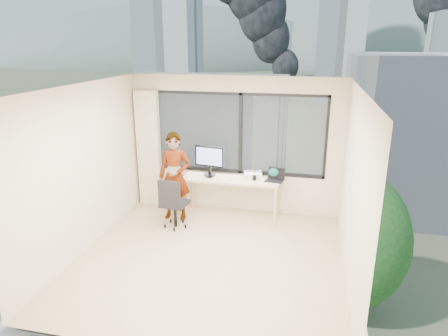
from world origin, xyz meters
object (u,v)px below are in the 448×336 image
(laptop, at_px, (275,176))
(chair, at_px, (175,202))
(monitor, at_px, (210,161))
(handbag, at_px, (276,173))
(game_console, at_px, (253,174))
(desk, at_px, (232,196))
(person, at_px, (175,177))

(laptop, bearing_deg, chair, -145.04)
(monitor, height_order, laptop, monitor)
(chair, relative_size, handbag, 3.40)
(handbag, bearing_deg, game_console, -165.49)
(game_console, bearing_deg, monitor, 178.22)
(monitor, xyz_separation_m, handbag, (1.24, 0.09, -0.18))
(desk, relative_size, person, 1.10)
(desk, height_order, person, person)
(person, height_order, monitor, person)
(person, relative_size, handbag, 5.87)
(handbag, bearing_deg, laptop, -73.57)
(desk, xyz_separation_m, monitor, (-0.44, 0.07, 0.66))
(desk, relative_size, chair, 1.90)
(chair, distance_m, monitor, 1.06)
(desk, bearing_deg, chair, -140.96)
(chair, height_order, person, person)
(desk, distance_m, handbag, 0.95)
(desk, bearing_deg, monitor, 171.11)
(handbag, bearing_deg, desk, -152.16)
(game_console, bearing_deg, person, -168.22)
(desk, distance_m, chair, 1.14)
(person, xyz_separation_m, game_console, (1.37, 0.53, -0.03))
(monitor, height_order, handbag, monitor)
(monitor, bearing_deg, desk, -0.30)
(chair, xyz_separation_m, handbag, (1.68, 0.88, 0.38))
(game_console, bearing_deg, chair, -153.89)
(handbag, bearing_deg, chair, -136.04)
(desk, xyz_separation_m, handbag, (0.80, 0.16, 0.48))
(chair, bearing_deg, handbag, 34.66)
(person, xyz_separation_m, monitor, (0.55, 0.42, 0.22))
(handbag, bearing_deg, person, -147.66)
(laptop, bearing_deg, person, -157.03)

